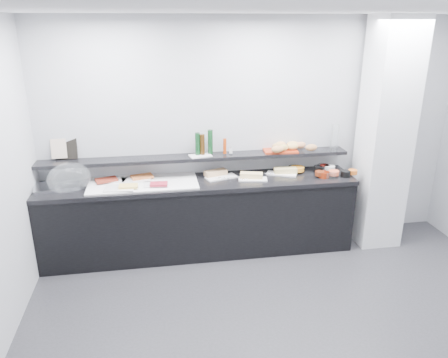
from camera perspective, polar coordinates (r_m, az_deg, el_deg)
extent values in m
plane|color=#2D2D30|center=(4.14, 10.06, -19.86)|extent=(5.00, 5.00, 0.00)
cube|color=#AAADB1|center=(5.26, 3.89, 5.89)|extent=(5.00, 0.02, 2.70)
plane|color=white|center=(3.19, 13.17, 20.77)|extent=(5.00, 5.00, 0.00)
cube|color=silver|center=(5.49, 20.26, 5.28)|extent=(0.50, 0.50, 2.70)
cube|color=black|center=(5.18, -3.19, -5.20)|extent=(3.60, 0.60, 0.85)
cube|color=black|center=(5.01, -3.29, -0.53)|extent=(3.62, 0.62, 0.05)
cube|color=black|center=(5.09, -3.56, 2.84)|extent=(3.60, 0.25, 0.04)
cube|color=silver|center=(5.11, -20.99, -0.92)|extent=(0.52, 0.39, 0.04)
ellipsoid|color=white|center=(5.00, -19.58, 0.10)|extent=(0.55, 0.47, 0.34)
cube|color=white|center=(5.00, -10.51, -0.50)|extent=(1.22, 0.58, 0.01)
cube|color=white|center=(5.12, -14.18, -0.08)|extent=(0.32, 0.25, 0.01)
cube|color=maroon|center=(5.08, -15.10, -0.10)|extent=(0.27, 0.21, 0.02)
cube|color=white|center=(5.05, -11.38, -0.15)|extent=(0.35, 0.25, 0.01)
cube|color=#CC6329|center=(5.10, -10.67, 0.32)|extent=(0.27, 0.21, 0.02)
cube|color=silver|center=(4.85, -13.49, -1.19)|extent=(0.34, 0.24, 0.01)
cube|color=#EFC85C|center=(4.84, -12.39, -0.91)|extent=(0.21, 0.14, 0.02)
cube|color=white|center=(4.89, -8.91, -0.68)|extent=(0.26, 0.18, 0.01)
cube|color=maroon|center=(4.84, -8.51, -0.65)|extent=(0.20, 0.14, 0.02)
cube|color=white|center=(5.08, -0.37, 0.22)|extent=(0.39, 0.25, 0.01)
cube|color=tan|center=(5.13, -1.10, 0.83)|extent=(0.28, 0.18, 0.06)
cylinder|color=#B3B5BB|center=(5.04, -0.07, 0.16)|extent=(0.16, 0.04, 0.01)
cube|color=white|center=(5.04, 3.77, -0.02)|extent=(0.35, 0.20, 0.01)
cube|color=#E1C376|center=(5.05, 3.60, 0.48)|extent=(0.27, 0.16, 0.06)
cylinder|color=silver|center=(5.00, 2.82, 0.00)|extent=(0.16, 0.02, 0.01)
cube|color=white|center=(5.25, 7.54, 0.69)|extent=(0.38, 0.28, 0.01)
cube|color=#D7BF71|center=(5.26, 8.02, 1.12)|extent=(0.28, 0.13, 0.06)
cylinder|color=#B3B5BA|center=(5.20, 6.17, 0.70)|extent=(0.16, 0.03, 0.01)
cylinder|color=silver|center=(5.35, 9.21, 1.29)|extent=(0.20, 0.20, 0.07)
cylinder|color=orange|center=(5.33, 9.57, 1.32)|extent=(0.17, 0.17, 0.05)
cylinder|color=black|center=(5.41, 12.33, 1.30)|extent=(0.17, 0.17, 0.07)
cylinder|color=#5C110D|center=(5.46, 13.03, 1.55)|extent=(0.15, 0.15, 0.05)
cylinder|color=white|center=(5.46, 13.06, 1.41)|extent=(0.25, 0.25, 0.07)
cylinder|color=white|center=(5.45, 13.61, 1.44)|extent=(0.13, 0.13, 0.05)
cylinder|color=maroon|center=(5.22, 12.94, 0.56)|extent=(0.14, 0.14, 0.07)
cylinder|color=#5E210D|center=(5.22, 12.38, 0.72)|extent=(0.14, 0.14, 0.05)
cylinder|color=silver|center=(5.25, 13.57, 0.59)|extent=(0.22, 0.22, 0.07)
cylinder|color=#E85E38|center=(5.28, 14.12, 0.80)|extent=(0.14, 0.14, 0.05)
cylinder|color=black|center=(5.32, 15.59, 0.68)|extent=(0.15, 0.15, 0.07)
cylinder|color=#D4631C|center=(5.37, 16.47, 0.90)|extent=(0.11, 0.11, 0.05)
cube|color=black|center=(5.24, -19.93, 3.86)|extent=(0.25, 0.09, 0.26)
cube|color=#C6A48F|center=(5.23, -20.78, 3.73)|extent=(0.17, 0.06, 0.22)
cube|color=white|center=(5.06, -3.11, 3.06)|extent=(0.27, 0.20, 0.01)
cylinder|color=#0E3618|center=(5.05, -3.48, 4.61)|extent=(0.07, 0.07, 0.26)
cylinder|color=#352009|center=(5.05, -2.85, 4.53)|extent=(0.07, 0.07, 0.24)
cylinder|color=#0F3819|center=(5.09, -1.80, 4.88)|extent=(0.07, 0.07, 0.28)
cylinder|color=#AE380C|center=(5.09, 0.11, 4.32)|extent=(0.05, 0.05, 0.18)
cylinder|color=silver|center=(5.11, 0.94, 3.75)|extent=(0.03, 0.03, 0.07)
cylinder|color=white|center=(5.12, 0.85, 3.75)|extent=(0.04, 0.04, 0.07)
cube|color=#A52E11|center=(5.30, 7.32, 3.76)|extent=(0.42, 0.31, 0.02)
ellipsoid|color=tan|center=(5.35, 7.40, 4.47)|extent=(0.15, 0.11, 0.08)
ellipsoid|color=tan|center=(5.38, 8.99, 4.47)|extent=(0.16, 0.11, 0.08)
ellipsoid|color=#CB7F4D|center=(5.37, 10.00, 4.39)|extent=(0.15, 0.12, 0.08)
ellipsoid|color=#BD8048|center=(5.15, 7.00, 3.89)|extent=(0.17, 0.12, 0.08)
ellipsoid|color=#B89846|center=(5.22, 7.76, 4.07)|extent=(0.15, 0.12, 0.08)
ellipsoid|color=#AB7241|center=(5.29, 11.33, 4.06)|extent=(0.16, 0.11, 0.08)
ellipsoid|color=#AF8243|center=(5.27, 6.99, 4.25)|extent=(0.13, 0.08, 0.08)
ellipsoid|color=#D5A551|center=(5.29, 8.96, 4.22)|extent=(0.15, 0.11, 0.08)
cylinder|color=silver|center=(5.48, 14.26, 5.35)|extent=(0.13, 0.13, 0.30)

